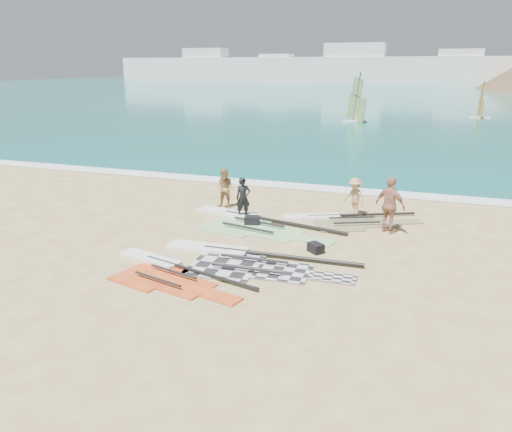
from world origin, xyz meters
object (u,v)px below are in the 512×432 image
(gear_bag_near, at_px, (252,221))
(person_wetsuit, at_px, (243,198))
(rig_green, at_px, (249,222))
(gear_bag_far, at_px, (316,248))
(rig_red, at_px, (164,271))
(beachgoer_left, at_px, (225,189))
(rig_grey, at_px, (239,259))
(beachgoer_mid, at_px, (354,197))
(rig_orange, at_px, (340,220))
(beachgoer_back, at_px, (390,205))

(gear_bag_near, distance_m, person_wetsuit, 1.15)
(rig_green, bearing_deg, gear_bag_far, -22.66)
(rig_red, distance_m, beachgoer_left, 6.82)
(rig_grey, distance_m, gear_bag_near, 3.49)
(gear_bag_far, xyz_separation_m, beachgoer_left, (-4.62, 3.70, 0.67))
(beachgoer_left, xyz_separation_m, beachgoer_mid, (5.11, 0.64, -0.06))
(gear_bag_near, height_order, beachgoer_mid, beachgoer_mid)
(rig_grey, height_order, rig_green, same)
(rig_orange, xyz_separation_m, person_wetsuit, (-3.58, -0.79, 0.73))
(rig_grey, distance_m, person_wetsuit, 4.45)
(rig_orange, height_order, rig_red, rig_orange)
(rig_grey, xyz_separation_m, person_wetsuit, (-1.46, 4.14, 0.73))
(rig_grey, relative_size, rig_red, 1.27)
(person_wetsuit, bearing_deg, gear_bag_near, -84.01)
(rig_orange, relative_size, gear_bag_far, 10.52)
(rig_red, xyz_separation_m, beachgoer_mid, (4.16, 7.34, 0.71))
(gear_bag_near, height_order, person_wetsuit, person_wetsuit)
(rig_grey, relative_size, beachgoer_left, 3.78)
(gear_bag_near, xyz_separation_m, beachgoer_mid, (3.32, 2.40, 0.58))
(beachgoer_left, bearing_deg, rig_red, -82.05)
(rig_green, distance_m, person_wetsuit, 1.04)
(rig_green, xyz_separation_m, beachgoer_mid, (3.50, 2.25, 0.71))
(beachgoer_mid, height_order, beachgoer_back, beachgoer_back)
(beachgoer_back, bearing_deg, gear_bag_far, 84.21)
(rig_red, bearing_deg, gear_bag_far, 53.93)
(beachgoer_back, bearing_deg, beachgoer_left, 21.43)
(rig_red, height_order, beachgoer_left, beachgoer_left)
(rig_green, relative_size, rig_red, 1.28)
(rig_red, relative_size, person_wetsuit, 3.11)
(beachgoer_back, bearing_deg, gear_bag_near, 39.21)
(beachgoer_left, height_order, beachgoer_back, beachgoer_back)
(gear_bag_far, distance_m, beachgoer_mid, 4.41)
(rig_green, height_order, gear_bag_near, gear_bag_near)
(gear_bag_near, relative_size, person_wetsuit, 0.34)
(gear_bag_near, relative_size, beachgoer_back, 0.27)
(rig_orange, height_order, beachgoer_mid, beachgoer_mid)
(gear_bag_far, relative_size, beachgoer_left, 0.30)
(rig_grey, distance_m, gear_bag_far, 2.47)
(rig_red, distance_m, beachgoer_mid, 8.47)
(rig_red, distance_m, beachgoer_back, 8.06)
(rig_grey, height_order, gear_bag_near, gear_bag_near)
(rig_orange, height_order, gear_bag_near, gear_bag_near)
(rig_green, bearing_deg, rig_grey, -61.85)
(rig_green, height_order, beachgoer_mid, beachgoer_mid)
(rig_grey, xyz_separation_m, beachgoer_back, (3.95, 4.15, 0.94))
(rig_green, distance_m, beachgoer_mid, 4.22)
(rig_orange, bearing_deg, person_wetsuit, 167.34)
(rig_grey, relative_size, person_wetsuit, 3.95)
(gear_bag_near, bearing_deg, rig_red, -99.66)
(rig_green, relative_size, beachgoer_back, 3.12)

